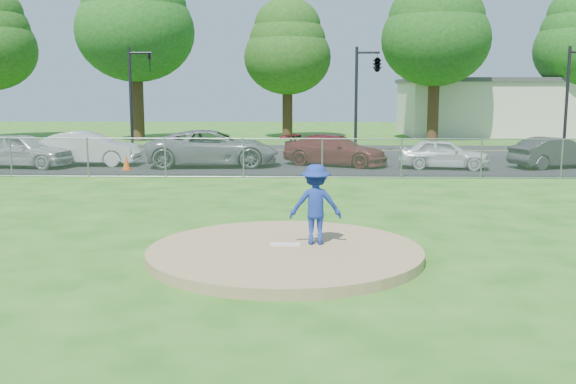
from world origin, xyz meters
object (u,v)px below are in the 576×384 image
Objects in this scene: parked_car_gray at (213,148)px; commercial_building at (509,107)px; traffic_cone at (126,162)px; parked_car_white at (87,148)px; parked_car_charcoal at (555,153)px; parked_car_pearl at (444,154)px; parked_car_silver at (22,150)px; traffic_signal_left at (135,90)px; tree_left at (135,16)px; traffic_signal_center at (375,66)px; pitcher at (316,204)px; traffic_signal_right at (572,90)px; parked_car_darkred at (335,150)px; tree_right at (436,26)px; tree_center at (287,46)px.

commercial_building is at bearing -46.67° from parked_car_gray.
traffic_cone is 0.14× the size of parked_car_white.
parked_car_pearl is at bearing 74.76° from parked_car_charcoal.
commercial_building is 3.73× the size of parked_car_silver.
traffic_signal_left is 8.72× the size of traffic_cone.
parked_car_white is (1.62, -15.02, -7.48)m from tree_left.
parked_car_white is (-13.35, -6.02, -3.85)m from traffic_signal_center.
commercial_building is at bearing -33.34° from parked_car_charcoal.
parked_car_gray is at bearing 68.43° from parked_car_charcoal.
traffic_signal_center reaches higher than parked_car_gray.
traffic_signal_left is at bearing -68.00° from pitcher.
parked_car_gray is (3.43, 1.51, 0.48)m from traffic_cone.
tree_left is at bearing 102.92° from traffic_cone.
parked_car_white reaches higher than parked_car_charcoal.
parked_car_darkred is at bearing -155.42° from traffic_signal_right.
parked_car_white is at bearing -138.93° from tree_right.
tree_left is at bearing 6.08° from parked_car_silver.
tree_left reaches higher than parked_car_pearl.
traffic_signal_center is 3.48× the size of pitcher.
traffic_signal_right is 19.18m from parked_car_gray.
tree_center reaches higher than parked_car_silver.
tree_left is 2.85× the size of parked_car_silver.
traffic_signal_left is at bearing 51.23° from parked_car_charcoal.
commercial_building is at bearing -113.67° from pitcher.
traffic_signal_right is (10.27, 0.00, -1.25)m from traffic_signal_center.
parked_car_silver is at bearing 170.24° from traffic_cone.
tree_right is 2.02× the size of parked_car_gray.
tree_left is 2.17× the size of parked_car_gray.
parked_car_charcoal is (14.86, -0.13, -0.15)m from parked_car_gray.
commercial_building is at bearing -49.57° from parked_car_white.
parked_car_silver reaches higher than parked_car_pearl.
traffic_cone is (-7.76, 13.90, -0.67)m from pitcher.
parked_car_darkred reaches higher than parked_car_charcoal.
commercial_building is 29.74m from parked_car_gray.
tree_right is 2.64× the size of parked_car_silver.
parked_car_silver is 0.97× the size of parked_car_white.
parked_car_charcoal is at bearing -102.28° from commercial_building.
parked_car_white is at bearing 68.00° from parked_car_charcoal.
traffic_signal_center is at bearing -57.10° from parked_car_silver.
parked_car_gray is 14.86m from parked_car_charcoal.
tree_right is 2.08× the size of traffic_signal_left.
traffic_signal_center is at bearing 27.39° from parked_car_charcoal.
tree_left reaches higher than tree_right.
traffic_cone is at bearing -145.22° from traffic_signal_center.
traffic_signal_left reaches higher than traffic_cone.
parked_car_white is 0.97× the size of parked_car_darkred.
traffic_signal_center is 1.00× the size of traffic_signal_right.
tree_right reaches higher than traffic_signal_left.
tree_center is 19.64m from traffic_signal_right.
commercial_building is 22.92m from parked_car_charcoal.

